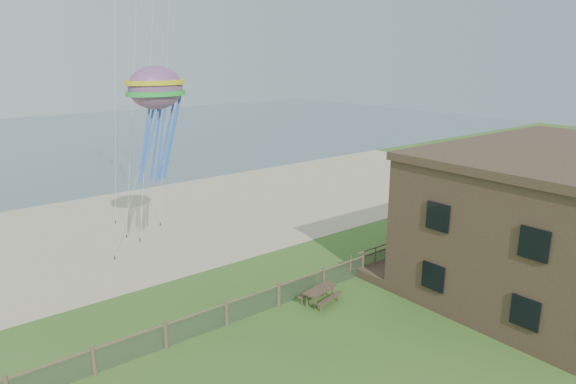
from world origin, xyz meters
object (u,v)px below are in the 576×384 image
object	(u,v)px
chainlink_fence	(278,296)
octopus_kite	(158,120)
picnic_table	(320,295)
motel	(555,222)

from	to	relation	value
chainlink_fence	octopus_kite	bearing A→B (deg)	104.99
octopus_kite	picnic_table	bearing A→B (deg)	-57.75
chainlink_fence	octopus_kite	world-z (taller)	octopus_kite
chainlink_fence	motel	xyz separation A→B (m)	(13.00, -7.00, 2.95)
picnic_table	motel	bearing A→B (deg)	-40.01
chainlink_fence	picnic_table	size ratio (longest dim) A/B	19.17
picnic_table	octopus_kite	world-z (taller)	octopus_kite
chainlink_fence	picnic_table	world-z (taller)	chainlink_fence
motel	octopus_kite	world-z (taller)	octopus_kite
motel	picnic_table	world-z (taller)	motel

